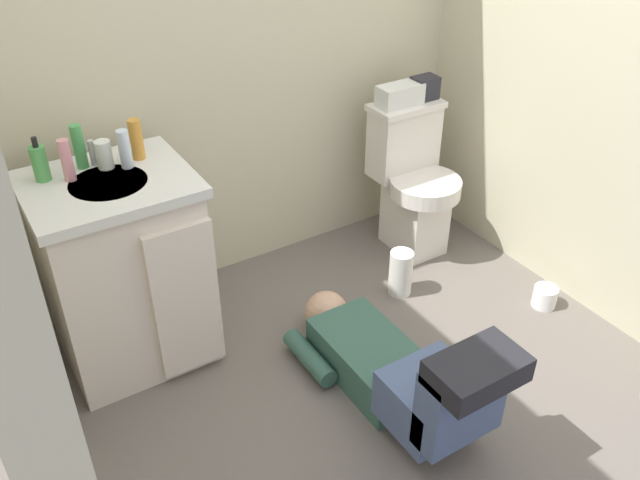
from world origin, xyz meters
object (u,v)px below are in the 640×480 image
(toilet, at_px, (412,181))
(vanity_cabinet, at_px, (126,270))
(person_plumber, at_px, (398,370))
(tissue_box, at_px, (400,95))
(faucet, at_px, (93,153))
(toiletry_bag, at_px, (425,88))
(soap_dispenser, at_px, (40,163))
(bottle_pink, at_px, (67,160))
(bottle_clear, at_px, (125,149))
(bottle_white, at_px, (104,155))
(bottle_amber, at_px, (136,139))
(toilet_paper_roll, at_px, (545,297))
(paper_towel_roll, at_px, (401,273))
(bottle_green, at_px, (79,147))

(toilet, relative_size, vanity_cabinet, 0.91)
(person_plumber, bearing_deg, tissue_box, 54.04)
(faucet, relative_size, toiletry_bag, 0.81)
(faucet, distance_m, soap_dispenser, 0.19)
(faucet, bearing_deg, vanity_cabinet, -88.69)
(person_plumber, bearing_deg, bottle_pink, 133.61)
(vanity_cabinet, relative_size, tissue_box, 3.73)
(person_plumber, bearing_deg, bottle_clear, 126.11)
(bottle_white, height_order, bottle_amber, bottle_amber)
(soap_dispenser, bearing_deg, toilet_paper_roll, -23.69)
(bottle_amber, bearing_deg, tissue_box, 1.50)
(tissue_box, height_order, paper_towel_roll, tissue_box)
(vanity_cabinet, distance_m, person_plumber, 1.13)
(vanity_cabinet, relative_size, toilet_paper_roll, 7.45)
(faucet, height_order, toiletry_bag, faucet)
(toilet_paper_roll, bearing_deg, faucet, 153.44)
(person_plumber, bearing_deg, toilet_paper_roll, 7.12)
(bottle_pink, height_order, bottle_white, bottle_pink)
(person_plumber, distance_m, bottle_white, 1.35)
(toiletry_bag, relative_size, bottle_pink, 0.79)
(toiletry_bag, relative_size, paper_towel_roll, 0.55)
(vanity_cabinet, bearing_deg, faucet, 91.31)
(bottle_green, height_order, bottle_clear, bottle_green)
(tissue_box, xyz_separation_m, soap_dispenser, (-1.63, -0.02, 0.09))
(person_plumber, height_order, bottle_green, bottle_green)
(bottle_clear, bearing_deg, tissue_box, 3.44)
(bottle_clear, xyz_separation_m, bottle_amber, (0.06, 0.05, 0.00))
(bottle_white, distance_m, toilet_paper_roll, 2.02)
(soap_dispenser, bearing_deg, paper_towel_roll, -15.90)
(person_plumber, height_order, tissue_box, tissue_box)
(vanity_cabinet, xyz_separation_m, soap_dispenser, (-0.19, 0.13, 0.47))
(person_plumber, bearing_deg, toiletry_bag, 48.61)
(faucet, height_order, bottle_amber, bottle_amber)
(vanity_cabinet, xyz_separation_m, toilet_paper_roll, (1.69, -0.70, -0.37))
(toilet_paper_roll, bearing_deg, soap_dispenser, 156.31)
(toiletry_bag, distance_m, bottle_white, 1.56)
(toiletry_bag, relative_size, bottle_amber, 0.79)
(faucet, xyz_separation_m, bottle_pink, (-0.11, -0.07, 0.03))
(toiletry_bag, height_order, bottle_amber, bottle_amber)
(toilet_paper_roll, bearing_deg, vanity_cabinet, 157.50)
(person_plumber, xyz_separation_m, toiletry_bag, (0.85, 0.96, 0.63))
(toilet, xyz_separation_m, bottle_clear, (-1.39, 0.01, 0.53))
(vanity_cabinet, height_order, toilet_paper_roll, vanity_cabinet)
(faucet, relative_size, paper_towel_roll, 0.44)
(bottle_amber, bearing_deg, bottle_pink, -172.06)
(vanity_cabinet, xyz_separation_m, bottle_green, (-0.05, 0.15, 0.49))
(tissue_box, height_order, bottle_white, bottle_white)
(bottle_white, xyz_separation_m, toilet_paper_roll, (1.66, -0.80, -0.82))
(bottle_pink, xyz_separation_m, paper_towel_roll, (1.29, -0.34, -0.78))
(person_plumber, xyz_separation_m, tissue_box, (0.70, 0.96, 0.62))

